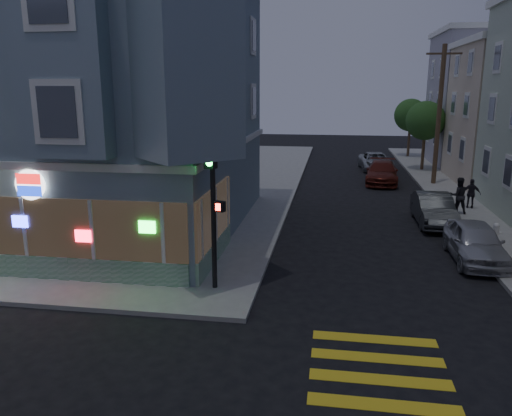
% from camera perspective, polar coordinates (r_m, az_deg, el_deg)
% --- Properties ---
extents(ground, '(120.00, 120.00, 0.00)m').
position_cam_1_polar(ground, '(13.52, -15.87, -15.49)').
color(ground, black).
rests_on(ground, ground).
extents(sidewalk_nw, '(33.00, 42.00, 0.15)m').
position_cam_1_polar(sidewalk_nw, '(39.05, -20.02, 3.40)').
color(sidewalk_nw, gray).
rests_on(sidewalk_nw, ground).
extents(corner_building, '(14.60, 14.60, 11.40)m').
position_cam_1_polar(corner_building, '(24.39, -19.01, 11.40)').
color(corner_building, slate).
rests_on(corner_building, sidewalk_nw).
extents(row_house_d, '(12.00, 8.60, 10.50)m').
position_cam_1_polar(row_house_d, '(46.86, 27.10, 10.88)').
color(row_house_d, '#9994A3').
rests_on(row_house_d, sidewalk_ne).
extents(utility_pole, '(2.20, 0.30, 9.00)m').
position_cam_1_polar(utility_pole, '(35.33, 20.20, 10.12)').
color(utility_pole, '#4C3826').
rests_on(utility_pole, sidewalk_ne).
extents(street_tree_near, '(3.00, 3.00, 5.30)m').
position_cam_1_polar(street_tree_near, '(41.30, 18.80, 9.42)').
color(street_tree_near, '#4C3826').
rests_on(street_tree_near, sidewalk_ne).
extents(street_tree_far, '(3.00, 3.00, 5.30)m').
position_cam_1_polar(street_tree_far, '(49.20, 17.26, 10.09)').
color(street_tree_far, '#4C3826').
rests_on(street_tree_far, sidewalk_ne).
extents(pedestrian_a, '(0.98, 0.80, 1.87)m').
position_cam_1_polar(pedestrian_a, '(27.46, 22.13, 1.33)').
color(pedestrian_a, black).
rests_on(pedestrian_a, sidewalk_ne).
extents(pedestrian_b, '(0.98, 0.57, 1.58)m').
position_cam_1_polar(pedestrian_b, '(28.98, 23.39, 1.51)').
color(pedestrian_b, '#24222A').
rests_on(pedestrian_b, sidewalk_ne).
extents(parked_car_a, '(1.81, 4.42, 1.50)m').
position_cam_1_polar(parked_car_a, '(20.69, 23.77, -3.58)').
color(parked_car_a, '#ABACB2').
rests_on(parked_car_a, ground).
extents(parked_car_b, '(1.61, 4.54, 1.49)m').
position_cam_1_polar(parked_car_b, '(25.46, 19.64, -0.14)').
color(parked_car_b, '#35383A').
rests_on(parked_car_b, ground).
extents(parked_car_c, '(2.58, 5.36, 1.50)m').
position_cam_1_polar(parked_car_c, '(35.44, 14.20, 3.95)').
color(parked_car_c, '#5C1D15').
rests_on(parked_car_c, ground).
extents(parked_car_d, '(2.70, 5.17, 1.39)m').
position_cam_1_polar(parked_car_d, '(41.08, 13.51, 5.19)').
color(parked_car_d, '#9FA4A9').
rests_on(parked_car_d, ground).
extents(traffic_signal, '(0.63, 0.56, 5.00)m').
position_cam_1_polar(traffic_signal, '(15.34, -4.99, 2.56)').
color(traffic_signal, black).
rests_on(traffic_signal, sidewalk_nw).
extents(fire_hydrant, '(0.45, 0.26, 0.78)m').
position_cam_1_polar(fire_hydrant, '(23.27, 25.72, -2.44)').
color(fire_hydrant, silver).
rests_on(fire_hydrant, sidewalk_ne).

